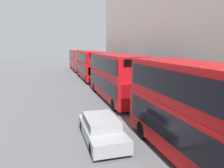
{
  "coord_description": "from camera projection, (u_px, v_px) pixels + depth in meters",
  "views": [
    {
      "loc": [
        -4.42,
        -1.8,
        5.17
      ],
      "look_at": [
        0.48,
        15.1,
        2.08
      ],
      "focal_mm": 35.0,
      "sensor_mm": 36.0,
      "label": 1
    }
  ],
  "objects": [
    {
      "name": "bus_second_in_queue",
      "position": [
        114.0,
        75.0,
        21.14
      ],
      "size": [
        2.59,
        10.96,
        4.37
      ],
      "color": "#A80F14",
      "rests_on": "ground"
    },
    {
      "name": "bus_leading",
      "position": [
        213.0,
        117.0,
        8.48
      ],
      "size": [
        2.59,
        11.19,
        4.45
      ],
      "color": "#B20C0F",
      "rests_on": "ground"
    },
    {
      "name": "bus_trailing",
      "position": [
        78.0,
        59.0,
        46.35
      ],
      "size": [
        2.59,
        11.01,
        4.27
      ],
      "color": "red",
      "rests_on": "ground"
    },
    {
      "name": "car_hatchback",
      "position": [
        101.0,
        128.0,
        12.04
      ],
      "size": [
        1.89,
        4.76,
        1.31
      ],
      "color": "gray",
      "rests_on": "ground"
    },
    {
      "name": "bus_third_in_queue",
      "position": [
        89.0,
        64.0,
        33.92
      ],
      "size": [
        2.59,
        11.0,
        4.38
      ],
      "color": "#B20C0F",
      "rests_on": "ground"
    }
  ]
}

